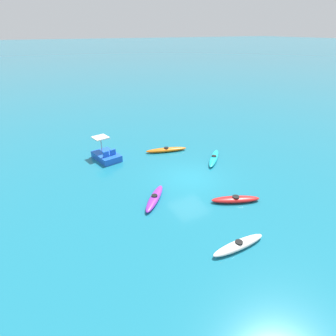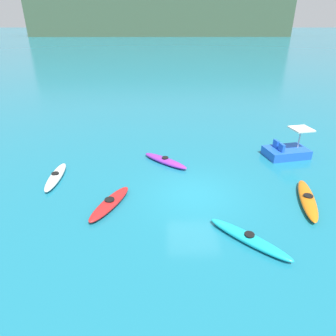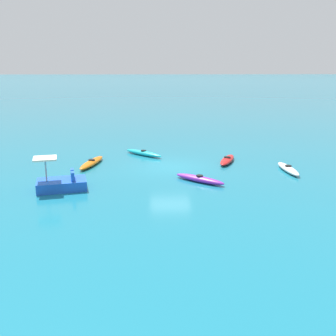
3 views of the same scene
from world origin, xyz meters
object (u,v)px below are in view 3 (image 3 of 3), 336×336
object	(u,v)px
kayak_red	(227,160)
pedal_boat_blue	(61,183)
kayak_cyan	(143,153)
kayak_orange	(92,163)
kayak_white	(288,169)
kayak_purple	(200,179)

from	to	relation	value
kayak_red	pedal_boat_blue	bearing A→B (deg)	29.01
kayak_cyan	kayak_red	bearing A→B (deg)	157.07
kayak_orange	kayak_white	distance (m)	11.93
kayak_red	kayak_purple	bearing A→B (deg)	61.31
pedal_boat_blue	kayak_purple	bearing A→B (deg)	-172.31
kayak_purple	pedal_boat_blue	distance (m)	7.15
kayak_purple	pedal_boat_blue	bearing A→B (deg)	7.69
kayak_orange	kayak_cyan	xyz separation A→B (m)	(-3.20, -2.60, -0.00)
kayak_white	kayak_red	bearing A→B (deg)	-37.44
kayak_red	kayak_cyan	world-z (taller)	same
kayak_orange	kayak_cyan	distance (m)	4.12
kayak_red	kayak_white	distance (m)	3.94
kayak_red	kayak_cyan	size ratio (longest dim) A/B	1.07
kayak_orange	kayak_cyan	size ratio (longest dim) A/B	1.27
kayak_orange	kayak_purple	world-z (taller)	same
kayak_orange	kayak_red	xyz separation A→B (m)	(-8.61, -0.31, 0.00)
kayak_red	pedal_boat_blue	distance (m)	10.77
kayak_white	pedal_boat_blue	distance (m)	12.87
pedal_boat_blue	kayak_white	bearing A→B (deg)	-167.31
kayak_orange	kayak_red	world-z (taller)	same
kayak_cyan	kayak_white	distance (m)	9.74
kayak_cyan	pedal_boat_blue	xyz separation A→B (m)	(4.01, 7.51, 0.17)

